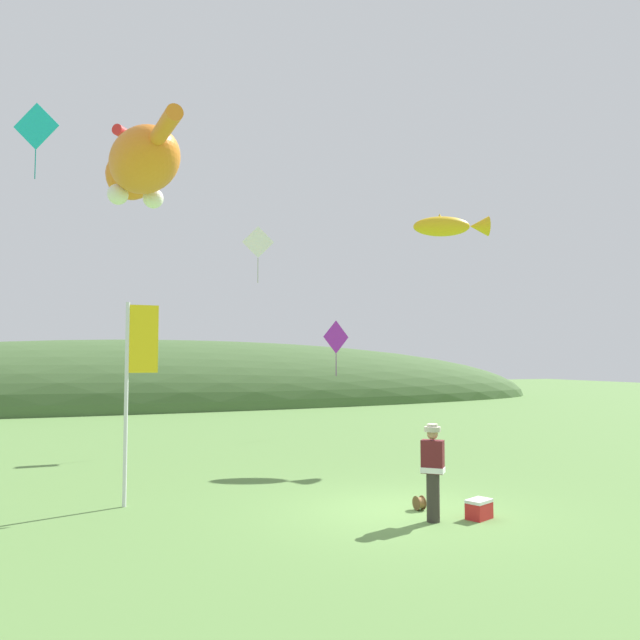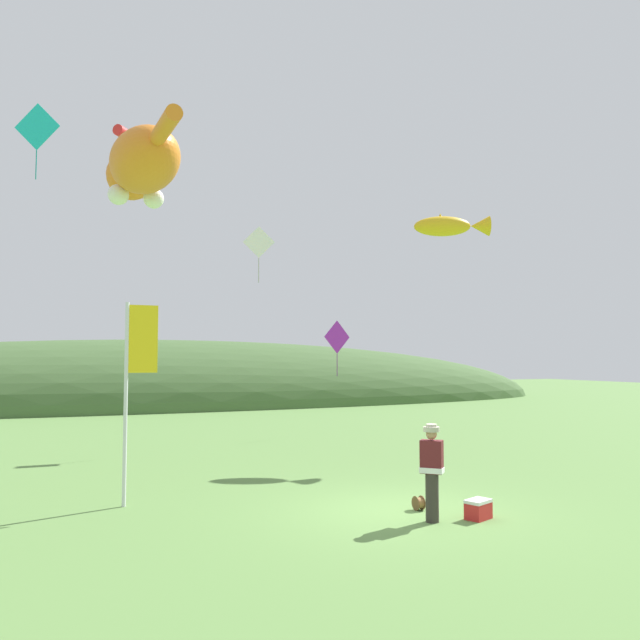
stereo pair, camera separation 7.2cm
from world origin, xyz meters
name	(u,v)px [view 2 (the right image)]	position (x,y,z in m)	size (l,w,h in m)	color
ground_plane	(400,512)	(0.00, 0.00, 0.00)	(120.00, 120.00, 0.00)	#5B8442
distant_hill_ridge	(161,405)	(0.00, 30.28, 0.00)	(58.02, 13.33, 8.36)	#426033
festival_attendant	(432,469)	(0.17, -0.88, 0.95)	(0.48, 0.48, 1.77)	#332D28
kite_spool	(419,503)	(0.41, -0.02, 0.14)	(0.15, 0.28, 0.28)	olive
picnic_cooler	(478,509)	(1.07, -1.04, 0.18)	(0.58, 0.48, 0.36)	red
festival_banner_pole	(134,372)	(-4.76, 2.55, 2.71)	(0.66, 0.08, 4.14)	silver
kite_giant_cat	(141,166)	(-4.20, 6.75, 8.29)	(1.98, 6.33, 1.92)	orange
kite_fish_windsock	(451,226)	(5.55, 6.15, 7.31)	(2.50, 1.63, 0.75)	gold
kite_tube_streamer	(143,145)	(-3.68, 10.75, 10.23)	(2.16, 2.56, 0.44)	red
kite_diamond_teal	(37,127)	(-6.94, 9.66, 10.00)	(1.29, 0.71, 2.36)	#19BFBF
kite_diamond_white	(259,243)	(0.37, 10.51, 7.13)	(1.09, 0.37, 2.04)	white
kite_diamond_violet	(337,337)	(4.14, 12.02, 3.82)	(1.28, 0.39, 2.23)	purple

